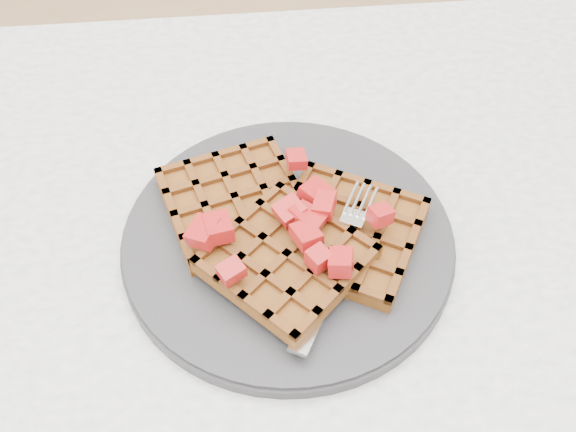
{
  "coord_description": "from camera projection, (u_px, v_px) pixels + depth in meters",
  "views": [
    {
      "loc": [
        -0.19,
        -0.32,
        1.22
      ],
      "look_at": [
        -0.15,
        0.03,
        0.79
      ],
      "focal_mm": 40.0,
      "sensor_mm": 36.0,
      "label": 1
    }
  ],
  "objects": [
    {
      "name": "strawberry_pile",
      "position": [
        288.0,
        205.0,
        0.54
      ],
      "size": [
        0.15,
        0.15,
        0.02
      ],
      "primitive_type": null,
      "color": "maroon",
      "rests_on": "waffles"
    },
    {
      "name": "plate",
      "position": [
        288.0,
        239.0,
        0.58
      ],
      "size": [
        0.3,
        0.3,
        0.02
      ],
      "primitive_type": "cylinder",
      "color": "#252528",
      "rests_on": "table"
    },
    {
      "name": "table",
      "position": [
        440.0,
        321.0,
        0.66
      ],
      "size": [
        1.2,
        0.8,
        0.75
      ],
      "color": "silver",
      "rests_on": "ground"
    },
    {
      "name": "waffles",
      "position": [
        289.0,
        229.0,
        0.56
      ],
      "size": [
        0.25,
        0.23,
        0.03
      ],
      "color": "brown",
      "rests_on": "plate"
    },
    {
      "name": "fork",
      "position": [
        339.0,
        260.0,
        0.54
      ],
      "size": [
        0.11,
        0.17,
        0.02
      ],
      "primitive_type": null,
      "rotation": [
        0.0,
        0.0,
        -0.49
      ],
      "color": "silver",
      "rests_on": "plate"
    }
  ]
}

